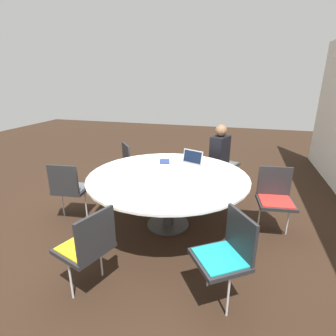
{
  "coord_description": "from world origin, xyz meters",
  "views": [
    {
      "loc": [
        3.1,
        0.87,
        1.95
      ],
      "look_at": [
        0.0,
        0.0,
        0.84
      ],
      "focal_mm": 28.0,
      "sensor_mm": 36.0,
      "label": 1
    }
  ],
  "objects_px": {
    "chair_4": "(227,251)",
    "laptop": "(190,162)",
    "chair_0": "(222,160)",
    "spiral_notebook": "(165,161)",
    "chair_2": "(69,186)",
    "person_0": "(220,154)",
    "chair_5": "(275,195)",
    "chair_3": "(88,244)",
    "chair_1": "(133,162)"
  },
  "relations": [
    {
      "from": "chair_4",
      "to": "laptop",
      "type": "bearing_deg",
      "value": -12.43
    },
    {
      "from": "chair_0",
      "to": "spiral_notebook",
      "type": "height_order",
      "value": "chair_0"
    },
    {
      "from": "chair_2",
      "to": "spiral_notebook",
      "type": "relative_size",
      "value": 3.55
    },
    {
      "from": "chair_4",
      "to": "laptop",
      "type": "relative_size",
      "value": 2.18
    },
    {
      "from": "person_0",
      "to": "laptop",
      "type": "xyz_separation_m",
      "value": [
        0.85,
        -0.37,
        0.08
      ]
    },
    {
      "from": "chair_4",
      "to": "laptop",
      "type": "distance_m",
      "value": 1.74
    },
    {
      "from": "chair_4",
      "to": "chair_5",
      "type": "height_order",
      "value": "same"
    },
    {
      "from": "chair_5",
      "to": "person_0",
      "type": "bearing_deg",
      "value": -60.72
    },
    {
      "from": "chair_0",
      "to": "chair_2",
      "type": "relative_size",
      "value": 1.0
    },
    {
      "from": "chair_3",
      "to": "spiral_notebook",
      "type": "distance_m",
      "value": 1.89
    },
    {
      "from": "chair_3",
      "to": "chair_4",
      "type": "relative_size",
      "value": 1.0
    },
    {
      "from": "laptop",
      "to": "spiral_notebook",
      "type": "distance_m",
      "value": 0.41
    },
    {
      "from": "person_0",
      "to": "chair_3",
      "type": "bearing_deg",
      "value": 2.81
    },
    {
      "from": "chair_1",
      "to": "chair_3",
      "type": "relative_size",
      "value": 1.0
    },
    {
      "from": "chair_2",
      "to": "chair_5",
      "type": "relative_size",
      "value": 1.0
    },
    {
      "from": "chair_3",
      "to": "chair_5",
      "type": "distance_m",
      "value": 2.36
    },
    {
      "from": "chair_1",
      "to": "chair_5",
      "type": "xyz_separation_m",
      "value": [
        0.8,
        2.3,
        0.0
      ]
    },
    {
      "from": "chair_3",
      "to": "chair_1",
      "type": "bearing_deg",
      "value": 31.85
    },
    {
      "from": "chair_0",
      "to": "chair_5",
      "type": "relative_size",
      "value": 1.0
    },
    {
      "from": "spiral_notebook",
      "to": "chair_5",
      "type": "bearing_deg",
      "value": 79.36
    },
    {
      "from": "chair_0",
      "to": "person_0",
      "type": "relative_size",
      "value": 0.71
    },
    {
      "from": "chair_0",
      "to": "laptop",
      "type": "bearing_deg",
      "value": 3.31
    },
    {
      "from": "chair_1",
      "to": "chair_3",
      "type": "xyz_separation_m",
      "value": [
        2.37,
        0.55,
        0.0
      ]
    },
    {
      "from": "chair_1",
      "to": "chair_2",
      "type": "bearing_deg",
      "value": -58.69
    },
    {
      "from": "chair_0",
      "to": "chair_2",
      "type": "bearing_deg",
      "value": -24.83
    },
    {
      "from": "chair_5",
      "to": "spiral_notebook",
      "type": "bearing_deg",
      "value": -17.53
    },
    {
      "from": "laptop",
      "to": "spiral_notebook",
      "type": "relative_size",
      "value": 1.63
    },
    {
      "from": "laptop",
      "to": "spiral_notebook",
      "type": "bearing_deg",
      "value": -164.35
    },
    {
      "from": "chair_2",
      "to": "spiral_notebook",
      "type": "bearing_deg",
      "value": 26.29
    },
    {
      "from": "person_0",
      "to": "chair_2",
      "type": "bearing_deg",
      "value": -28.89
    },
    {
      "from": "chair_1",
      "to": "laptop",
      "type": "xyz_separation_m",
      "value": [
        0.55,
        1.13,
        0.27
      ]
    },
    {
      "from": "chair_2",
      "to": "chair_4",
      "type": "relative_size",
      "value": 1.0
    },
    {
      "from": "chair_3",
      "to": "person_0",
      "type": "xyz_separation_m",
      "value": [
        -2.67,
        0.95,
        0.19
      ]
    },
    {
      "from": "chair_4",
      "to": "laptop",
      "type": "xyz_separation_m",
      "value": [
        -1.59,
        -0.64,
        0.27
      ]
    },
    {
      "from": "chair_1",
      "to": "person_0",
      "type": "distance_m",
      "value": 1.54
    },
    {
      "from": "chair_3",
      "to": "person_0",
      "type": "height_order",
      "value": "person_0"
    },
    {
      "from": "chair_1",
      "to": "chair_3",
      "type": "distance_m",
      "value": 2.43
    },
    {
      "from": "chair_1",
      "to": "spiral_notebook",
      "type": "height_order",
      "value": "chair_1"
    },
    {
      "from": "spiral_notebook",
      "to": "laptop",
      "type": "bearing_deg",
      "value": 83.23
    },
    {
      "from": "chair_0",
      "to": "chair_3",
      "type": "distance_m",
      "value": 3.08
    },
    {
      "from": "chair_0",
      "to": "chair_1",
      "type": "distance_m",
      "value": 1.61
    },
    {
      "from": "chair_4",
      "to": "spiral_notebook",
      "type": "bearing_deg",
      "value": -1.94
    },
    {
      "from": "chair_1",
      "to": "chair_4",
      "type": "height_order",
      "value": "same"
    },
    {
      "from": "person_0",
      "to": "laptop",
      "type": "bearing_deg",
      "value": -0.94
    },
    {
      "from": "chair_1",
      "to": "laptop",
      "type": "height_order",
      "value": "laptop"
    },
    {
      "from": "chair_0",
      "to": "chair_3",
      "type": "height_order",
      "value": "same"
    },
    {
      "from": "chair_0",
      "to": "chair_1",
      "type": "xyz_separation_m",
      "value": [
        0.55,
        -1.51,
        0.0
      ]
    },
    {
      "from": "chair_2",
      "to": "laptop",
      "type": "xyz_separation_m",
      "value": [
        -0.7,
        1.57,
        0.27
      ]
    },
    {
      "from": "chair_0",
      "to": "chair_3",
      "type": "xyz_separation_m",
      "value": [
        2.92,
        -0.97,
        0.0
      ]
    },
    {
      "from": "chair_0",
      "to": "chair_5",
      "type": "bearing_deg",
      "value": 52.67
    }
  ]
}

